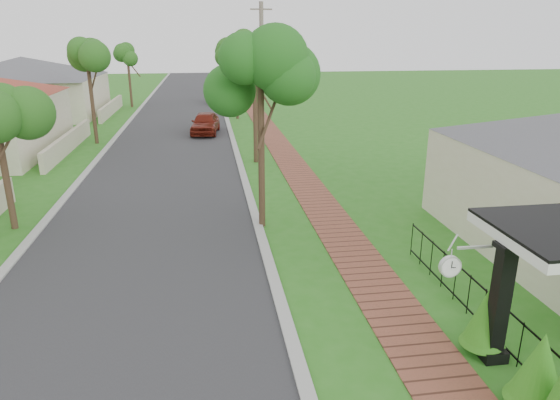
{
  "coord_description": "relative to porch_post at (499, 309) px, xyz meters",
  "views": [
    {
      "loc": [
        -0.93,
        -8.84,
        6.22
      ],
      "look_at": [
        1.15,
        5.21,
        1.5
      ],
      "focal_mm": 32.0,
      "sensor_mm": 36.0,
      "label": 1
    }
  ],
  "objects": [
    {
      "name": "kerb_left",
      "position": [
        -11.2,
        21.0,
        -1.12
      ],
      "size": [
        0.3,
        120.0,
        0.1
      ],
      "primitive_type": "cube",
      "color": "#9E9E99",
      "rests_on": "ground"
    },
    {
      "name": "far_house_grey",
      "position": [
        -19.52,
        35.0,
        1.22
      ],
      "size": [
        15.56,
        15.56,
        4.6
      ],
      "color": "beige",
      "rests_on": "ground"
    },
    {
      "name": "parked_car_red",
      "position": [
        -5.55,
        25.18,
        -0.42
      ],
      "size": [
        2.15,
        4.26,
        1.39
      ],
      "primitive_type": "imported",
      "rotation": [
        0.0,
        0.0,
        -0.13
      ],
      "color": "maroon",
      "rests_on": "ground"
    },
    {
      "name": "near_tree",
      "position": [
        -3.75,
        8.0,
        3.77
      ],
      "size": [
        2.39,
        2.39,
        6.12
      ],
      "color": "#382619",
      "rests_on": "ground"
    },
    {
      "name": "ground",
      "position": [
        -4.55,
        1.0,
        -1.12
      ],
      "size": [
        160.0,
        160.0,
        0.0
      ],
      "primitive_type": "plane",
      "color": "#286E1A",
      "rests_on": "ground"
    },
    {
      "name": "parked_car_white",
      "position": [
        -4.46,
        40.05,
        -0.49
      ],
      "size": [
        1.53,
        3.91,
        1.27
      ],
      "primitive_type": "imported",
      "rotation": [
        0.0,
        0.0,
        0.05
      ],
      "color": "silver",
      "rests_on": "ground"
    },
    {
      "name": "sidewalk",
      "position": [
        -1.3,
        21.0,
        -1.12
      ],
      "size": [
        1.5,
        120.0,
        0.03
      ],
      "primitive_type": "cube",
      "color": "brown",
      "rests_on": "ground"
    },
    {
      "name": "porch_post",
      "position": [
        0.0,
        0.0,
        0.0
      ],
      "size": [
        0.48,
        0.48,
        2.52
      ],
      "color": "black",
      "rests_on": "ground"
    },
    {
      "name": "kerb_right",
      "position": [
        -3.9,
        21.0,
        -1.12
      ],
      "size": [
        0.3,
        120.0,
        0.1
      ],
      "primitive_type": "cube",
      "color": "#9E9E99",
      "rests_on": "ground"
    },
    {
      "name": "road",
      "position": [
        -7.55,
        21.0,
        -1.12
      ],
      "size": [
        7.0,
        120.0,
        0.02
      ],
      "primitive_type": "cube",
      "color": "#28282B",
      "rests_on": "ground"
    },
    {
      "name": "picket_fence",
      "position": [
        0.35,
        1.0,
        -0.59
      ],
      "size": [
        0.03,
        8.02,
        1.0
      ],
      "color": "black",
      "rests_on": "ground"
    },
    {
      "name": "station_clock",
      "position": [
        -0.86,
        0.4,
        0.83
      ],
      "size": [
        1.07,
        0.13,
        0.62
      ],
      "color": "silver",
      "rests_on": "ground"
    },
    {
      "name": "hedge_row",
      "position": [
        -0.1,
        -1.25,
        -0.28
      ],
      "size": [
        0.89,
        3.24,
        2.19
      ],
      "color": "#1B6B15",
      "rests_on": "ground"
    },
    {
      "name": "street_trees",
      "position": [
        -7.42,
        27.84,
        3.42
      ],
      "size": [
        10.7,
        37.65,
        5.89
      ],
      "color": "#382619",
      "rests_on": "ground"
    },
    {
      "name": "utility_pole",
      "position": [
        -2.25,
        20.9,
        2.9
      ],
      "size": [
        1.2,
        0.24,
        7.92
      ],
      "color": "#78685D",
      "rests_on": "ground"
    }
  ]
}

